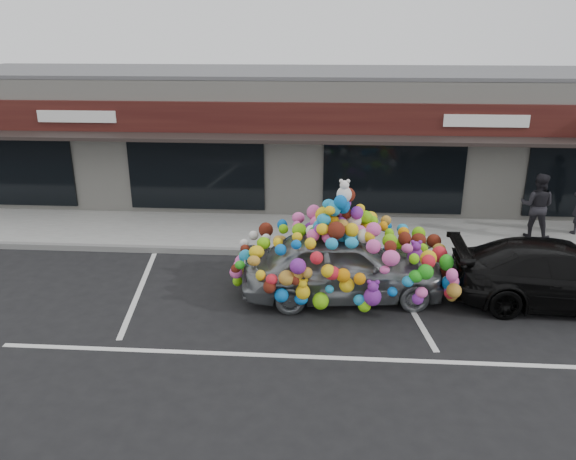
{
  "coord_description": "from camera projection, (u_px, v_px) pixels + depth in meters",
  "views": [
    {
      "loc": [
        1.0,
        -11.11,
        5.62
      ],
      "look_at": [
        0.11,
        1.4,
        1.11
      ],
      "focal_mm": 35.0,
      "sensor_mm": 36.0,
      "label": 1
    }
  ],
  "objects": [
    {
      "name": "toy_car",
      "position": [
        343.0,
        258.0,
        12.19
      ],
      "size": [
        3.17,
        4.85,
        2.72
      ],
      "rotation": [
        0.0,
        0.0,
        1.68
      ],
      "color": "gray",
      "rests_on": "ground"
    },
    {
      "name": "sidewalk",
      "position": [
        290.0,
        233.0,
        16.13
      ],
      "size": [
        26.0,
        3.0,
        0.15
      ],
      "primitive_type": "cube",
      "color": "gray",
      "rests_on": "ground"
    },
    {
      "name": "parking_stripe_left",
      "position": [
        140.0,
        290.0,
        12.8
      ],
      "size": [
        0.73,
        4.37,
        0.01
      ],
      "primitive_type": "cube",
      "rotation": [
        0.0,
        0.0,
        0.14
      ],
      "color": "silver",
      "rests_on": "ground"
    },
    {
      "name": "shop_building",
      "position": [
        299.0,
        134.0,
        19.59
      ],
      "size": [
        24.0,
        7.2,
        4.31
      ],
      "color": "beige",
      "rests_on": "ground"
    },
    {
      "name": "parking_stripe_mid",
      "position": [
        405.0,
        298.0,
        12.4
      ],
      "size": [
        0.73,
        4.37,
        0.01
      ],
      "primitive_type": "cube",
      "rotation": [
        0.0,
        0.0,
        0.14
      ],
      "color": "silver",
      "rests_on": "ground"
    },
    {
      "name": "kerb",
      "position": [
        287.0,
        253.0,
        14.72
      ],
      "size": [
        26.0,
        0.18,
        0.16
      ],
      "primitive_type": "cube",
      "color": "slate",
      "rests_on": "ground"
    },
    {
      "name": "lane_line",
      "position": [
        378.0,
        360.0,
        10.1
      ],
      "size": [
        14.0,
        0.12,
        0.01
      ],
      "primitive_type": "cube",
      "color": "silver",
      "rests_on": "ground"
    },
    {
      "name": "pedestrian_b",
      "position": [
        537.0,
        206.0,
        15.34
      ],
      "size": [
        1.08,
        0.98,
        1.81
      ],
      "primitive_type": "imported",
      "rotation": [
        0.0,
        0.0,
        2.72
      ],
      "color": "black",
      "rests_on": "sidewalk"
    },
    {
      "name": "ground",
      "position": [
        278.0,
        298.0,
        12.4
      ],
      "size": [
        90.0,
        90.0,
        0.0
      ],
      "primitive_type": "plane",
      "color": "black",
      "rests_on": "ground"
    },
    {
      "name": "black_sedan",
      "position": [
        562.0,
        275.0,
        11.95
      ],
      "size": [
        2.03,
        4.74,
        1.36
      ],
      "primitive_type": "imported",
      "rotation": [
        0.0,
        0.0,
        1.54
      ],
      "color": "black",
      "rests_on": "ground"
    }
  ]
}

